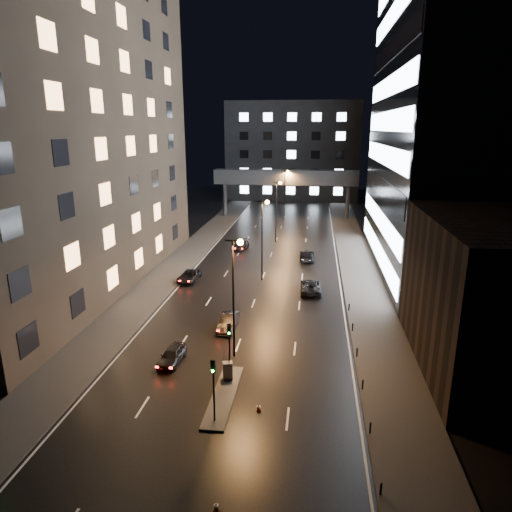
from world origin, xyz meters
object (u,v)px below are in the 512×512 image
at_px(car_away_d, 241,246).
at_px(car_toward_b, 307,255).
at_px(car_toward_a, 311,286).
at_px(car_away_a, 172,355).
at_px(car_away_c, 189,276).
at_px(car_away_b, 228,322).
at_px(utility_cabinet, 228,371).

xyz_separation_m(car_away_d, car_toward_b, (10.44, -4.54, 0.08)).
height_order(car_away_d, car_toward_b, car_toward_b).
bearing_deg(car_toward_b, car_away_d, -25.02).
relative_size(car_away_d, car_toward_a, 0.90).
bearing_deg(car_away_d, car_toward_b, -15.80).
distance_m(car_away_a, car_toward_b, 33.14).
distance_m(car_away_c, car_toward_b, 18.35).
xyz_separation_m(car_away_c, car_toward_b, (14.41, 11.37, 0.11)).
relative_size(car_away_a, car_toward_a, 0.76).
height_order(car_away_b, utility_cabinet, utility_cabinet).
xyz_separation_m(car_away_d, utility_cabinet, (5.22, -38.18, 0.17)).
xyz_separation_m(car_away_a, car_toward_a, (10.98, 18.13, 0.04)).
xyz_separation_m(car_away_a, car_away_b, (3.32, 7.00, 0.04)).
bearing_deg(car_away_a, car_away_c, 104.74).
xyz_separation_m(car_away_b, car_toward_a, (7.66, 11.13, 0.00)).
height_order(car_toward_b, utility_cabinet, utility_cabinet).
bearing_deg(car_away_c, utility_cabinet, -63.84).
relative_size(car_away_a, car_toward_b, 0.75).
xyz_separation_m(car_away_c, car_away_d, (3.97, 15.91, 0.03)).
bearing_deg(car_toward_a, car_away_a, 57.34).
xyz_separation_m(car_away_a, utility_cabinet, (5.01, -2.11, 0.17)).
bearing_deg(car_away_a, car_toward_a, 61.83).
distance_m(car_away_a, car_toward_a, 21.20).
height_order(car_away_b, car_toward_b, car_toward_b).
relative_size(car_away_a, car_away_b, 0.91).
bearing_deg(car_toward_a, car_toward_b, -88.24).
bearing_deg(car_away_b, utility_cabinet, -78.52).
height_order(car_away_a, car_toward_a, car_toward_a).
bearing_deg(car_away_b, car_toward_b, 75.25).
height_order(car_away_b, car_toward_a, same).
bearing_deg(car_away_c, car_away_b, -56.57).
relative_size(car_away_a, utility_cabinet, 2.84).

